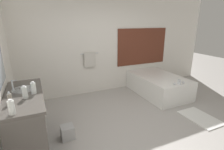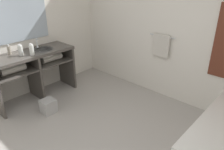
{
  "view_description": "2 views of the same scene",
  "coord_description": "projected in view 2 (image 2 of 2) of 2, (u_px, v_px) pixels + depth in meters",
  "views": [
    {
      "loc": [
        -1.69,
        -2.37,
        1.99
      ],
      "look_at": [
        -0.15,
        1.01,
        0.84
      ],
      "focal_mm": 28.0,
      "sensor_mm": 36.0,
      "label": 1
    },
    {
      "loc": [
        1.59,
        -1.22,
        2.13
      ],
      "look_at": [
        -0.37,
        0.93,
        0.79
      ],
      "focal_mm": 35.0,
      "sensor_mm": 36.0,
      "label": 2
    }
  ],
  "objects": [
    {
      "name": "soap_dispenser",
      "position": [
        9.0,
        50.0,
        3.67
      ],
      "size": [
        0.06,
        0.06,
        0.18
      ],
      "color": "gray",
      "rests_on": "vanity_counter"
    },
    {
      "name": "waste_bin",
      "position": [
        48.0,
        106.0,
        3.67
      ],
      "size": [
        0.22,
        0.22,
        0.23
      ],
      "color": "#B2B2B2",
      "rests_on": "ground_plane"
    },
    {
      "name": "sink_faucet",
      "position": [
        37.0,
        43.0,
        4.01
      ],
      "size": [
        0.09,
        0.04,
        0.18
      ],
      "color": "silver",
      "rests_on": "vanity_counter"
    },
    {
      "name": "water_bottle_3",
      "position": [
        21.0,
        50.0,
        3.62
      ],
      "size": [
        0.08,
        0.08,
        0.19
      ],
      "color": "silver",
      "rests_on": "vanity_counter"
    },
    {
      "name": "water_bottle_2",
      "position": [
        32.0,
        50.0,
        3.64
      ],
      "size": [
        0.08,
        0.08,
        0.2
      ],
      "color": "silver",
      "rests_on": "vanity_counter"
    },
    {
      "name": "wall_back_with_blinds",
      "position": [
        184.0,
        27.0,
        3.58
      ],
      "size": [
        7.4,
        0.13,
        2.7
      ],
      "color": "white",
      "rests_on": "ground_plane"
    },
    {
      "name": "vanity_counter",
      "position": [
        34.0,
        65.0,
        3.92
      ],
      "size": [
        0.56,
        1.48,
        0.9
      ],
      "color": "#4C4742",
      "rests_on": "ground_plane"
    }
  ]
}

